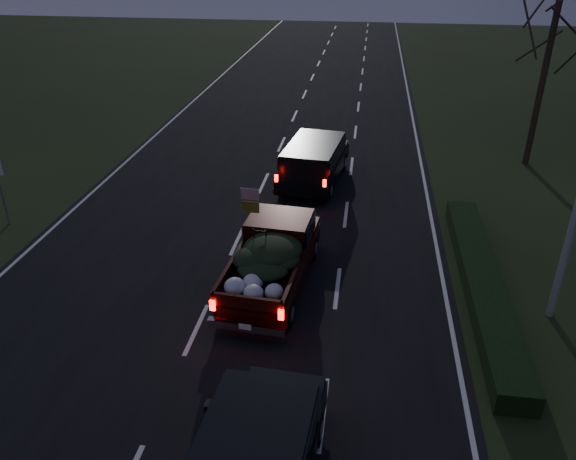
# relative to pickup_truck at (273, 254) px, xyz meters

# --- Properties ---
(ground) EXTENTS (120.00, 120.00, 0.00)m
(ground) POSITION_rel_pickup_truck_xyz_m (-1.65, -2.49, -1.02)
(ground) COLOR black
(ground) RESTS_ON ground
(road_asphalt) EXTENTS (14.00, 120.00, 0.02)m
(road_asphalt) POSITION_rel_pickup_truck_xyz_m (-1.65, -2.49, -1.01)
(road_asphalt) COLOR black
(road_asphalt) RESTS_ON ground
(hedge_row) EXTENTS (1.00, 10.00, 0.60)m
(hedge_row) POSITION_rel_pickup_truck_xyz_m (6.15, 0.51, -0.72)
(hedge_row) COLOR black
(hedge_row) RESTS_ON ground
(bare_tree_far) EXTENTS (3.60, 3.60, 7.00)m
(bare_tree_far) POSITION_rel_pickup_truck_xyz_m (9.85, 11.51, 4.21)
(bare_tree_far) COLOR black
(bare_tree_far) RESTS_ON ground
(pickup_truck) EXTENTS (2.39, 5.34, 2.73)m
(pickup_truck) POSITION_rel_pickup_truck_xyz_m (0.00, 0.00, 0.00)
(pickup_truck) COLOR black
(pickup_truck) RESTS_ON ground
(lead_suv) EXTENTS (2.69, 5.26, 1.45)m
(lead_suv) POSITION_rel_pickup_truck_xyz_m (0.42, 7.90, 0.07)
(lead_suv) COLOR black
(lead_suv) RESTS_ON ground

